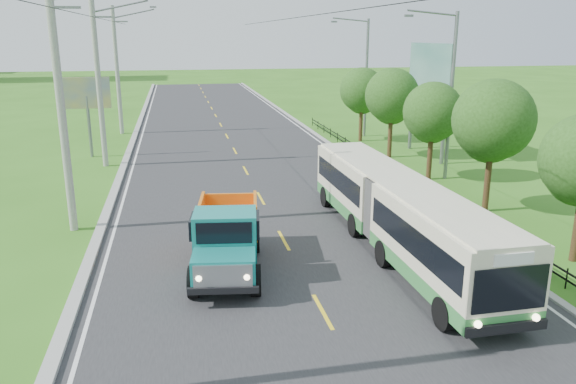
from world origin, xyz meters
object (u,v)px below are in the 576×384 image
object	(u,v)px
streetlight_mid	(449,91)
pole_mid	(99,82)
planter_mid	(408,175)
billboard_left	(87,98)
billboard_right	(430,74)
pole_far	(118,70)
streetlight_far	(365,74)
planter_near	(484,220)
dump_truck	(227,234)
tree_fourth	(432,115)
pole_near	(62,107)
tree_fifth	(392,98)
planter_far	(362,148)
bus	(398,209)
tree_third	(492,124)
tree_back	(362,92)

from	to	relation	value
streetlight_mid	pole_mid	bearing A→B (deg)	159.68
planter_mid	billboard_left	distance (m)	20.99
billboard_left	billboard_right	size ratio (longest dim) A/B	0.71
pole_far	streetlight_far	size ratio (longest dim) A/B	1.10
planter_near	dump_truck	distance (m)	11.36
streetlight_far	dump_truck	world-z (taller)	streetlight_far
tree_fourth	pole_near	bearing A→B (deg)	-164.16
tree_fifth	planter_far	size ratio (longest dim) A/B	8.66
planter_near	bus	world-z (taller)	bus
pole_near	planter_mid	world-z (taller)	pole_near
streetlight_mid	tree_fifth	bearing A→B (deg)	97.29
planter_far	planter_mid	bearing A→B (deg)	-90.00
pole_far	planter_mid	bearing A→B (deg)	-48.41
tree_fifth	planter_mid	bearing A→B (deg)	-101.56
tree_third	streetlight_far	world-z (taller)	streetlight_far
pole_near	planter_far	world-z (taller)	pole_near
tree_fifth	billboard_right	distance (m)	2.87
pole_near	pole_far	size ratio (longest dim) A/B	1.00
pole_far	pole_near	bearing A→B (deg)	-90.00
pole_mid	billboard_left	size ratio (longest dim) A/B	1.92
tree_third	streetlight_far	bearing A→B (deg)	87.73
streetlight_mid	dump_truck	world-z (taller)	streetlight_mid
streetlight_mid	bus	xyz separation A→B (m)	(-6.71, -9.83, -3.26)
planter_near	streetlight_far	bearing A→B (deg)	84.70
billboard_right	planter_near	bearing A→B (deg)	-104.80
tree_fourth	bus	bearing A→B (deg)	-120.71
billboard_right	planter_mid	bearing A→B (deg)	-121.66
tree_back	billboard_right	world-z (taller)	billboard_right
planter_mid	pole_mid	bearing A→B (deg)	157.46
dump_truck	planter_mid	bearing A→B (deg)	51.18
planter_mid	billboard_left	bearing A→B (deg)	151.08
planter_far	pole_near	bearing A→B (deg)	-142.37
tree_fifth	dump_truck	xyz separation A→B (m)	(-12.29, -16.60, -2.52)
pole_mid	tree_third	xyz separation A→B (m)	(18.12, -12.86, -1.11)
billboard_left	bus	xyz separation A→B (m)	(13.43, -19.83, -2.23)
pole_near	tree_fifth	bearing A→B (deg)	31.59
planter_mid	billboard_right	distance (m)	8.68
pole_far	bus	size ratio (longest dim) A/B	0.70
billboard_left	streetlight_mid	bearing A→B (deg)	-26.40
pole_mid	billboard_left	xyz separation A→B (m)	(-1.24, 3.00, -1.23)
tree_back	planter_mid	world-z (taller)	tree_back
pole_near	bus	distance (m)	13.56
streetlight_far	streetlight_mid	bearing A→B (deg)	-90.00
pole_far	planter_far	distance (m)	20.70
tree_fourth	billboard_left	bearing A→B (deg)	153.01
streetlight_far	planter_far	distance (m)	7.84
pole_far	dump_truck	distance (m)	30.26
tree_third	tree_fifth	xyz separation A→B (m)	(-0.00, 12.00, -0.13)
tree_fourth	billboard_right	world-z (taller)	billboard_right
billboard_right	pole_far	bearing A→B (deg)	147.70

